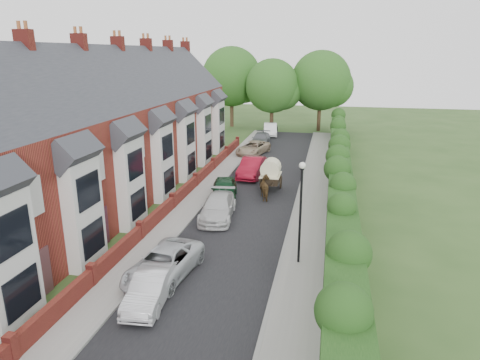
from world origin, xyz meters
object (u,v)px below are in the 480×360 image
object	(u,v)px
car_silver_b	(164,264)
car_white	(218,207)
lamppost	(301,201)
car_green	(224,189)
car_silver_a	(151,288)
car_black	(271,128)
horse	(266,188)
car_beige	(253,148)
horse_cart	(271,173)
car_red	(252,167)
car_grey	(261,139)

from	to	relation	value
car_silver_b	car_white	distance (m)	7.72
lamppost	car_green	bearing A→B (deg)	124.42
car_silver_a	car_green	world-z (taller)	car_green
lamppost	car_silver_a	bearing A→B (deg)	-141.18
car_black	horse	size ratio (longest dim) A/B	2.16
car_beige	car_silver_a	bearing A→B (deg)	-74.58
car_white	horse_cart	world-z (taller)	horse_cart
car_silver_a	car_black	bearing A→B (deg)	85.75
car_red	car_black	xyz separation A→B (m)	(-1.28, 19.88, -0.09)
car_silver_a	horse	world-z (taller)	horse
car_silver_b	horse_cart	distance (m)	14.29
car_silver_b	car_red	distance (m)	17.35
lamppost	car_silver_b	world-z (taller)	lamppost
car_silver_a	car_white	size ratio (longest dim) A/B	0.81
car_silver_a	lamppost	bearing A→B (deg)	33.69
lamppost	car_black	size ratio (longest dim) A/B	1.24
car_white	horse	size ratio (longest dim) A/B	2.49
car_white	car_black	xyz separation A→B (m)	(-0.89, 29.49, 0.01)
car_white	horse_cart	bearing A→B (deg)	62.67
car_green	car_red	bearing A→B (deg)	70.38
lamppost	horse_cart	world-z (taller)	lamppost
lamppost	car_white	xyz separation A→B (m)	(-5.43, 5.11, -2.60)
car_red	lamppost	bearing A→B (deg)	-69.17
car_green	car_black	size ratio (longest dim) A/B	1.04
car_grey	horse_cart	world-z (taller)	horse_cart
horse	car_red	bearing A→B (deg)	-91.32
lamppost	car_silver_a	world-z (taller)	lamppost
car_silver_a	horse_cart	xyz separation A→B (m)	(2.72, 15.97, 0.73)
car_black	horse_cart	size ratio (longest dim) A/B	1.25
car_silver_a	car_white	distance (m)	9.71
car_silver_b	car_green	size ratio (longest dim) A/B	1.13
car_silver_b	car_grey	xyz separation A→B (m)	(-0.46, 30.08, -0.02)
car_silver_b	horse	world-z (taller)	horse
car_white	horse_cart	xyz separation A→B (m)	(2.43, 6.26, 0.68)
car_green	horse	size ratio (longest dim) A/B	2.25
car_grey	car_black	xyz separation A→B (m)	(0.08, 7.12, 0.05)
car_white	horse_cart	size ratio (longest dim) A/B	1.44
horse	horse_cart	xyz separation A→B (m)	(0.00, 2.08, 0.56)
car_silver_b	car_green	distance (m)	11.20
car_white	car_beige	xyz separation A→B (m)	(-0.97, 17.61, -0.03)
car_silver_a	car_beige	xyz separation A→B (m)	(-0.68, 27.31, 0.02)
lamppost	car_beige	xyz separation A→B (m)	(-6.40, 22.71, -2.64)
car_silver_b	car_beige	world-z (taller)	car_silver_b
car_white	car_grey	xyz separation A→B (m)	(-0.97, 22.37, -0.03)
horse_cart	car_grey	bearing A→B (deg)	101.92
lamppost	car_white	bearing A→B (deg)	136.74
car_white	car_green	bearing A→B (deg)	91.47
car_green	horse	bearing A→B (deg)	1.66
car_silver_b	car_green	xyz separation A→B (m)	(0.04, 11.20, 0.06)
car_silver_b	horse	size ratio (longest dim) A/B	2.55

